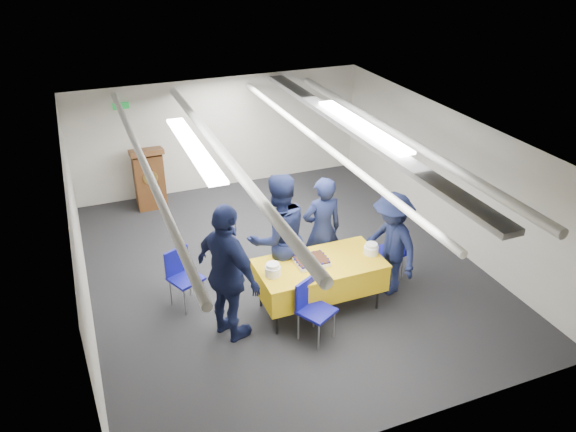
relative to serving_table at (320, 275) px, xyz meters
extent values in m
plane|color=black|center=(-0.11, 1.18, -0.56)|extent=(7.00, 7.00, 0.00)
cube|color=beige|center=(-0.11, 4.67, 0.59)|extent=(6.00, 0.02, 2.30)
cube|color=beige|center=(-3.10, 1.18, 0.59)|extent=(0.02, 7.00, 2.30)
cube|color=beige|center=(2.88, 1.18, 0.59)|extent=(0.02, 7.00, 2.30)
cube|color=silver|center=(-0.11, 1.18, 1.73)|extent=(6.00, 7.00, 0.02)
cylinder|color=silver|center=(-2.11, 1.18, 1.62)|extent=(0.10, 6.90, 0.10)
cylinder|color=silver|center=(-1.01, 1.18, 1.58)|extent=(0.14, 6.90, 0.14)
cylinder|color=silver|center=(0.49, 1.18, 1.54)|extent=(0.10, 6.90, 0.10)
cylinder|color=silver|center=(1.79, 1.18, 1.50)|extent=(0.14, 6.90, 0.14)
cube|color=gray|center=(1.09, 1.18, 1.64)|extent=(0.28, 6.90, 0.08)
cube|color=white|center=(-1.41, 1.18, 1.71)|extent=(0.25, 2.60, 0.04)
cube|color=white|center=(1.19, 1.18, 1.71)|extent=(0.25, 2.60, 0.04)
cube|color=#0C591E|center=(-2.01, 4.65, 1.39)|extent=(0.30, 0.04, 0.12)
cylinder|color=black|center=(-0.78, -0.34, -0.38)|extent=(0.04, 0.04, 0.36)
cylinder|color=black|center=(0.78, -0.34, -0.38)|extent=(0.04, 0.04, 0.36)
cylinder|color=black|center=(-0.78, 0.34, -0.38)|extent=(0.04, 0.04, 0.36)
cylinder|color=black|center=(0.78, 0.34, -0.38)|extent=(0.04, 0.04, 0.36)
cube|color=gold|center=(0.00, 0.00, -0.01)|extent=(1.78, 0.90, 0.39)
cube|color=gold|center=(0.00, 0.00, 0.20)|extent=(1.80, 0.92, 0.03)
cube|color=white|center=(-0.12, 0.03, 0.24)|extent=(0.45, 0.36, 0.05)
cube|color=black|center=(-0.12, 0.03, 0.28)|extent=(0.43, 0.34, 0.02)
sphere|color=#100E86|center=(-0.31, -0.13, 0.28)|extent=(0.04, 0.04, 0.04)
sphere|color=#100E86|center=(-0.31, 0.19, 0.28)|extent=(0.04, 0.04, 0.04)
sphere|color=#100E86|center=(-0.22, -0.13, 0.28)|extent=(0.04, 0.04, 0.04)
sphere|color=#100E86|center=(-0.22, 0.19, 0.28)|extent=(0.04, 0.04, 0.04)
sphere|color=#100E86|center=(-0.12, -0.13, 0.28)|extent=(0.04, 0.04, 0.04)
sphere|color=#100E86|center=(-0.12, 0.19, 0.28)|extent=(0.04, 0.04, 0.04)
sphere|color=#100E86|center=(-0.02, -0.13, 0.28)|extent=(0.04, 0.04, 0.04)
sphere|color=#100E86|center=(-0.02, 0.19, 0.28)|extent=(0.04, 0.04, 0.04)
sphere|color=#100E86|center=(0.08, -0.13, 0.28)|extent=(0.04, 0.04, 0.04)
sphere|color=#100E86|center=(0.08, 0.19, 0.28)|extent=(0.04, 0.04, 0.04)
sphere|color=#100E86|center=(-0.33, -0.05, 0.28)|extent=(0.04, 0.04, 0.04)
sphere|color=#100E86|center=(0.10, -0.05, 0.28)|extent=(0.04, 0.04, 0.04)
sphere|color=#100E86|center=(-0.33, 0.03, 0.28)|extent=(0.04, 0.04, 0.04)
sphere|color=#100E86|center=(0.10, 0.03, 0.28)|extent=(0.04, 0.04, 0.04)
sphere|color=#100E86|center=(-0.33, 0.11, 0.28)|extent=(0.04, 0.04, 0.04)
sphere|color=#100E86|center=(0.10, 0.11, 0.28)|extent=(0.04, 0.04, 0.04)
cylinder|color=white|center=(-0.72, -0.05, 0.28)|extent=(0.22, 0.22, 0.13)
cylinder|color=white|center=(-0.72, -0.05, 0.37)|extent=(0.18, 0.18, 0.05)
cylinder|color=white|center=(0.79, -0.05, 0.27)|extent=(0.21, 0.21, 0.11)
cylinder|color=white|center=(0.79, -0.05, 0.35)|extent=(0.17, 0.17, 0.05)
cube|color=#5D3417|center=(-1.71, 4.23, -0.01)|extent=(0.55, 0.45, 1.10)
cube|color=#5D3417|center=(-1.71, 4.20, 0.59)|extent=(0.62, 0.53, 0.21)
cylinder|color=gold|center=(-1.71, 3.99, 0.14)|extent=(0.28, 0.02, 0.28)
cylinder|color=gray|center=(-0.39, -0.85, -0.34)|extent=(0.02, 0.02, 0.43)
cylinder|color=gray|center=(-0.09, -0.68, -0.34)|extent=(0.02, 0.02, 0.43)
cylinder|color=gray|center=(-0.55, -0.55, -0.34)|extent=(0.02, 0.02, 0.43)
cylinder|color=gray|center=(-0.25, -0.39, -0.34)|extent=(0.02, 0.02, 0.43)
cube|color=navy|center=(-0.32, -0.62, -0.11)|extent=(0.57, 0.57, 0.04)
cube|color=navy|center=(-0.41, -0.45, 0.11)|extent=(0.37, 0.23, 0.40)
cylinder|color=gray|center=(1.14, 0.49, -0.34)|extent=(0.02, 0.02, 0.43)
cylinder|color=gray|center=(1.18, 0.15, -0.34)|extent=(0.02, 0.02, 0.43)
cylinder|color=gray|center=(1.48, 0.53, -0.34)|extent=(0.02, 0.02, 0.43)
cylinder|color=gray|center=(1.52, 0.19, -0.34)|extent=(0.02, 0.02, 0.43)
cube|color=navy|center=(1.33, 0.34, -0.11)|extent=(0.46, 0.46, 0.04)
cube|color=navy|center=(1.52, 0.36, 0.11)|extent=(0.08, 0.40, 0.40)
cylinder|color=gray|center=(-1.85, 0.55, -0.34)|extent=(0.02, 0.02, 0.43)
cylinder|color=gray|center=(-1.54, 0.69, -0.34)|extent=(0.02, 0.02, 0.43)
cylinder|color=gray|center=(-1.99, 0.86, -0.34)|extent=(0.02, 0.02, 0.43)
cylinder|color=gray|center=(-1.68, 1.00, -0.34)|extent=(0.02, 0.02, 0.43)
cube|color=navy|center=(-1.76, 0.78, -0.11)|extent=(0.55, 0.55, 0.04)
cube|color=navy|center=(-1.84, 0.95, 0.11)|extent=(0.38, 0.20, 0.40)
imported|color=black|center=(0.33, 0.66, 0.32)|extent=(0.64, 0.43, 1.75)
imported|color=black|center=(-0.42, 0.53, 0.42)|extent=(1.05, 0.87, 1.97)
imported|color=black|center=(-1.36, -0.12, 0.43)|extent=(0.90, 1.25, 1.97)
imported|color=black|center=(1.15, 0.02, 0.25)|extent=(0.75, 1.13, 1.63)
camera|label=1|loc=(-2.87, -6.02, 4.48)|focal=35.00mm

